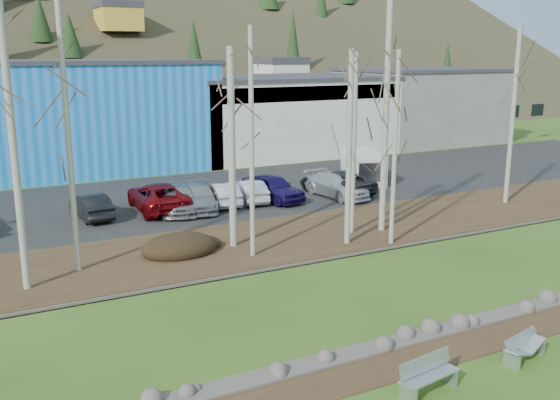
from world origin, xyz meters
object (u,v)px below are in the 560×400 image
seagull (430,368)px  car_4 (272,188)px  car_5 (249,191)px  car_9 (199,197)px  car_3 (179,199)px  van_white (364,167)px  car_6 (337,182)px  car_8 (223,194)px  bench_intact (428,375)px  car_7 (337,185)px  car_2 (158,197)px  bench_damaged (524,347)px  car_1 (91,206)px

seagull → car_4: bearing=88.3°
car_5 → car_9: bearing=14.1°
seagull → car_3: bearing=104.3°
van_white → car_6: bearing=-128.8°
car_8 → car_9: car_9 is taller
bench_intact → car_8: (3.06, 21.55, 0.32)m
seagull → van_white: van_white is taller
car_8 → car_7: bearing=177.5°
car_8 → van_white: size_ratio=0.77×
car_2 → van_white: bearing=-173.6°
bench_intact → car_3: 21.23m
bench_damaged → van_white: (10.50, 23.11, 0.81)m
car_6 → car_7: (-0.49, -0.76, -0.02)m
car_6 → car_9: (-9.14, 0.29, -0.04)m
bench_damaged → car_9: bearing=83.2°
bench_intact → bench_damaged: (3.73, 0.08, -0.10)m
bench_damaged → car_9: car_9 is taller
car_4 → car_6: size_ratio=0.87×
car_7 → car_8: size_ratio=1.24×
car_2 → bench_damaged: bearing=103.3°
car_1 → car_8: bearing=172.1°
car_9 → car_7: bearing=10.7°
car_6 → van_white: van_white is taller
car_4 → car_8: (-3.04, 0.43, -0.13)m
car_1 → van_white: bearing=179.3°
car_6 → car_8: 7.53m
car_4 → car_5: car_4 is taller
car_3 → seagull: bearing=-71.4°
seagull → car_9: car_9 is taller
bench_damaged → car_8: bearing=78.7°
car_6 → car_9: bearing=-14.0°
bench_damaged → car_5: (1.03, 21.47, 0.42)m
car_2 → car_9: (2.13, -0.80, -0.08)m
car_3 → car_4: car_4 is taller
car_2 → car_6: bearing=176.4°
car_5 → car_3: bearing=12.7°
seagull → car_8: bearing=96.7°
car_2 → van_white: van_white is taller
bench_intact → car_8: bearing=73.7°
car_1 → car_5: car_1 is taller
seagull → car_4: 21.18m
seagull → car_4: (5.44, 20.46, 0.75)m
bench_damaged → seagull: bearing=156.3°
car_5 → bench_intact: bearing=86.1°
car_7 → car_1: bearing=167.5°
seagull → car_7: (9.42, 19.52, 0.68)m
car_8 → seagull: bearing=92.0°
car_1 → car_3: size_ratio=0.84×
bench_intact → car_7: 22.56m
car_3 → car_9: bearing=17.6°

